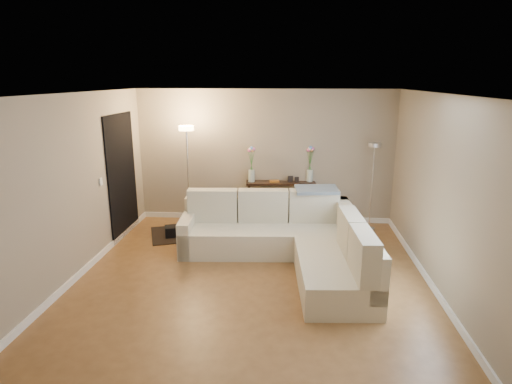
# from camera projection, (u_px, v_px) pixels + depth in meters

# --- Properties ---
(floor) EXTENTS (5.00, 5.50, 0.01)m
(floor) POSITION_uv_depth(u_px,v_px,m) (251.00, 281.00, 6.07)
(floor) COLOR brown
(floor) RESTS_ON ground
(ceiling) EXTENTS (5.00, 5.50, 0.01)m
(ceiling) POSITION_uv_depth(u_px,v_px,m) (251.00, 93.00, 5.40)
(ceiling) COLOR white
(ceiling) RESTS_ON ground
(wall_back) EXTENTS (5.00, 0.02, 2.60)m
(wall_back) POSITION_uv_depth(u_px,v_px,m) (265.00, 157.00, 8.39)
(wall_back) COLOR gray
(wall_back) RESTS_ON ground
(wall_front) EXTENTS (5.00, 0.02, 2.60)m
(wall_front) POSITION_uv_depth(u_px,v_px,m) (213.00, 292.00, 3.08)
(wall_front) COLOR gray
(wall_front) RESTS_ON ground
(wall_left) EXTENTS (0.02, 5.50, 2.60)m
(wall_left) POSITION_uv_depth(u_px,v_px,m) (72.00, 189.00, 5.94)
(wall_left) COLOR gray
(wall_left) RESTS_ON ground
(wall_right) EXTENTS (0.02, 5.50, 2.60)m
(wall_right) POSITION_uv_depth(u_px,v_px,m) (444.00, 197.00, 5.52)
(wall_right) COLOR gray
(wall_right) RESTS_ON ground
(baseboard_back) EXTENTS (5.00, 0.03, 0.10)m
(baseboard_back) POSITION_uv_depth(u_px,v_px,m) (264.00, 217.00, 8.69)
(baseboard_back) COLOR white
(baseboard_back) RESTS_ON ground
(baseboard_left) EXTENTS (0.03, 5.50, 0.10)m
(baseboard_left) POSITION_uv_depth(u_px,v_px,m) (83.00, 271.00, 6.26)
(baseboard_left) COLOR white
(baseboard_left) RESTS_ON ground
(baseboard_right) EXTENTS (0.03, 5.50, 0.10)m
(baseboard_right) POSITION_uv_depth(u_px,v_px,m) (432.00, 285.00, 5.85)
(baseboard_right) COLOR white
(baseboard_right) RESTS_ON ground
(doorway) EXTENTS (0.02, 1.20, 2.20)m
(doorway) POSITION_uv_depth(u_px,v_px,m) (122.00, 176.00, 7.63)
(doorway) COLOR black
(doorway) RESTS_ON ground
(switch_plate) EXTENTS (0.02, 0.08, 0.12)m
(switch_plate) POSITION_uv_depth(u_px,v_px,m) (101.00, 182.00, 6.78)
(switch_plate) COLOR white
(switch_plate) RESTS_ON ground
(sectional_sofa) EXTENTS (2.98, 2.74, 0.98)m
(sectional_sofa) POSITION_uv_depth(u_px,v_px,m) (290.00, 239.00, 6.66)
(sectional_sofa) COLOR beige
(sectional_sofa) RESTS_ON floor
(throw_blanket) EXTENTS (0.75, 0.49, 0.09)m
(throw_blanket) POSITION_uv_depth(u_px,v_px,m) (317.00, 190.00, 7.17)
(throw_blanket) COLOR slate
(throw_blanket) RESTS_ON sectional_sofa
(console_table) EXTENTS (1.38, 0.52, 0.83)m
(console_table) POSITION_uv_depth(u_px,v_px,m) (276.00, 199.00, 8.48)
(console_table) COLOR black
(console_table) RESTS_ON floor
(leaning_mirror) EXTENTS (0.95, 0.15, 0.75)m
(leaning_mirror) POSITION_uv_depth(u_px,v_px,m) (280.00, 161.00, 8.46)
(leaning_mirror) COLOR black
(leaning_mirror) RESTS_ON console_table
(table_decor) EXTENTS (0.58, 0.15, 0.13)m
(table_decor) POSITION_uv_depth(u_px,v_px,m) (281.00, 181.00, 8.34)
(table_decor) COLOR #C37322
(table_decor) RESTS_ON console_table
(flower_vase_left) EXTENTS (0.16, 0.14, 0.71)m
(flower_vase_left) POSITION_uv_depth(u_px,v_px,m) (251.00, 167.00, 8.30)
(flower_vase_left) COLOR silver
(flower_vase_left) RESTS_ON console_table
(flower_vase_right) EXTENTS (0.16, 0.14, 0.71)m
(flower_vase_right) POSITION_uv_depth(u_px,v_px,m) (310.00, 167.00, 8.33)
(flower_vase_right) COLOR silver
(flower_vase_right) RESTS_ON console_table
(floor_lamp_lit) EXTENTS (0.35, 0.35, 1.95)m
(floor_lamp_lit) POSITION_uv_depth(u_px,v_px,m) (187.00, 157.00, 7.95)
(floor_lamp_lit) COLOR silver
(floor_lamp_lit) RESTS_ON floor
(floor_lamp_unlit) EXTENTS (0.28, 0.28, 1.66)m
(floor_lamp_unlit) POSITION_uv_depth(u_px,v_px,m) (373.00, 169.00, 7.86)
(floor_lamp_unlit) COLOR silver
(floor_lamp_unlit) RESTS_ON floor
(charcoal_rug) EXTENTS (1.52, 1.33, 0.02)m
(charcoal_rug) POSITION_uv_depth(u_px,v_px,m) (187.00, 233.00, 7.93)
(charcoal_rug) COLOR black
(charcoal_rug) RESTS_ON floor
(black_bag) EXTENTS (0.43, 0.36, 0.23)m
(black_bag) POSITION_uv_depth(u_px,v_px,m) (175.00, 232.00, 7.77)
(black_bag) COLOR black
(black_bag) RESTS_ON charcoal_rug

